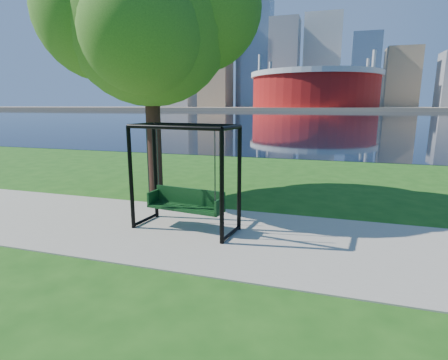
% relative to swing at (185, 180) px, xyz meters
% --- Properties ---
extents(ground, '(900.00, 900.00, 0.00)m').
position_rel_swing_xyz_m(ground, '(0.60, 0.32, -1.23)').
color(ground, '#1E5114').
rests_on(ground, ground).
extents(path, '(120.00, 4.00, 0.03)m').
position_rel_swing_xyz_m(path, '(0.60, -0.18, -1.22)').
color(path, '#9E937F').
rests_on(path, ground).
extents(river, '(900.00, 180.00, 0.02)m').
position_rel_swing_xyz_m(river, '(0.60, 102.32, -1.22)').
color(river, black).
rests_on(river, ground).
extents(far_bank, '(900.00, 228.00, 2.00)m').
position_rel_swing_xyz_m(far_bank, '(0.60, 306.32, -0.23)').
color(far_bank, '#937F60').
rests_on(far_bank, ground).
extents(stadium, '(83.00, 83.00, 32.00)m').
position_rel_swing_xyz_m(stadium, '(-9.40, 235.32, 13.00)').
color(stadium, maroon).
rests_on(stadium, far_bank).
extents(skyline, '(392.00, 66.00, 96.50)m').
position_rel_swing_xyz_m(skyline, '(-3.67, 319.71, 34.66)').
color(skyline, gray).
rests_on(skyline, far_bank).
extents(swing, '(2.60, 1.39, 2.54)m').
position_rel_swing_xyz_m(swing, '(0.00, 0.00, 0.00)').
color(swing, black).
rests_on(swing, ground).
extents(park_tree, '(6.47, 5.85, 8.04)m').
position_rel_swing_xyz_m(park_tree, '(-2.19, 2.55, 4.35)').
color(park_tree, black).
rests_on(park_tree, ground).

